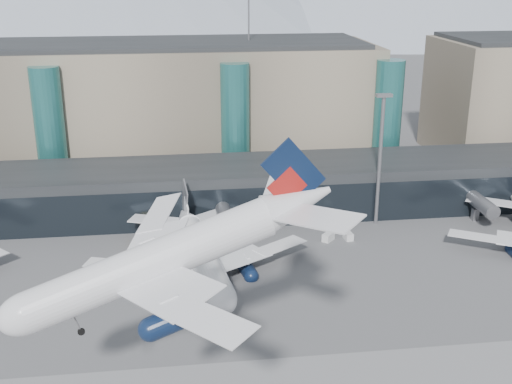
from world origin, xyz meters
TOP-DOWN VIEW (x-y plane):
  - concourse at (-0.02, 57.73)m, footprint 170.00×27.00m
  - terminal_main at (-25.00, 90.00)m, footprint 130.00×30.00m
  - teal_towers at (-14.99, 74.01)m, footprint 116.40×19.40m
  - lightmast_mid at (30.00, 48.00)m, footprint 3.00×1.20m
  - hero_jet at (-8.09, -7.70)m, footprint 35.59×35.18m
  - jet_parked_mid at (-5.27, 32.58)m, footprint 38.95×38.98m
  - veh_b at (-14.88, 43.33)m, footprint 1.90×3.00m
  - veh_d at (18.74, 40.87)m, footprint 2.72×2.81m
  - veh_g at (22.51, 40.96)m, footprint 1.60×2.45m

SIDE VIEW (x-z plane):
  - veh_g at x=22.51m, z-range 0.00..1.35m
  - veh_d at x=18.74m, z-range 0.00..1.46m
  - veh_b at x=-14.88m, z-range 0.00..1.70m
  - jet_parked_mid at x=-5.27m, z-range -1.54..11.11m
  - concourse at x=-0.02m, z-range -0.03..9.97m
  - teal_towers at x=-14.99m, z-range -8.99..37.01m
  - lightmast_mid at x=30.00m, z-range 1.62..27.22m
  - terminal_main at x=-25.00m, z-range -0.06..30.94m
  - hero_jet at x=-8.09m, z-range 16.84..28.34m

